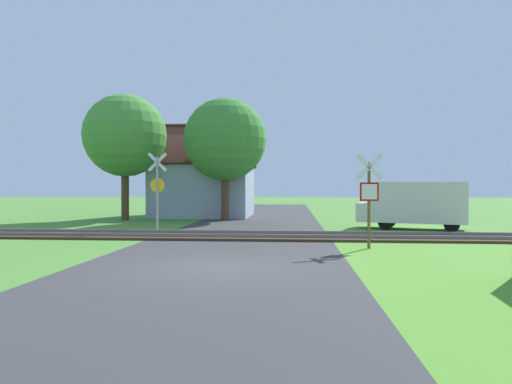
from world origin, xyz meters
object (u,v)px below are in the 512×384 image
house (205,187)px  tree_left (125,136)px  tree_center (225,140)px  stop_sign_near (369,195)px  mail_truck (415,203)px  crossing_sign_far (157,186)px

house → tree_left: size_ratio=0.88×
house → tree_center: tree_center is taller
stop_sign_near → tree_center: size_ratio=0.42×
tree_left → mail_truck: size_ratio=1.46×
crossing_sign_far → tree_center: bearing=68.7°
tree_left → tree_center: (6.06, 0.43, -0.24)m
house → tree_center: 5.14m
stop_sign_near → crossing_sign_far: bearing=-29.2°
tree_center → mail_truck: tree_center is taller
house → tree_center: size_ratio=0.91×
crossing_sign_far → mail_truck: (11.87, 2.01, -0.82)m
tree_left → mail_truck: tree_left is taller
crossing_sign_far → house: 10.99m
stop_sign_near → tree_left: size_ratio=0.41×
stop_sign_near → tree_center: 14.29m
crossing_sign_far → tree_left: bearing=115.1°
stop_sign_near → mail_truck: stop_sign_near is taller
mail_truck → tree_left: bearing=91.2°
crossing_sign_far → mail_truck: size_ratio=0.68×
house → mail_truck: house is taller
crossing_sign_far → tree_center: 8.00m
stop_sign_near → house: size_ratio=0.46×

